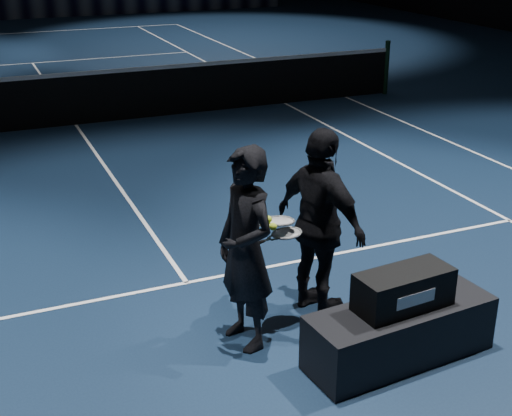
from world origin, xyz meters
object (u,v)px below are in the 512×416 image
(racket_bag, at_px, (403,289))
(player_a, at_px, (246,249))
(player_b, at_px, (320,224))
(tennis_balls, at_px, (269,224))
(racket_lower, at_px, (287,233))
(racket_upper, at_px, (280,221))
(player_bench, at_px, (400,333))

(racket_bag, xyz_separation_m, player_a, (-1.07, 0.73, 0.23))
(player_b, bearing_deg, tennis_balls, 88.17)
(racket_bag, height_order, racket_lower, racket_lower)
(racket_bag, bearing_deg, tennis_balls, 130.65)
(racket_bag, relative_size, racket_upper, 1.19)
(racket_bag, xyz_separation_m, racket_lower, (-0.64, 0.85, 0.26))
(racket_bag, distance_m, racket_upper, 1.18)
(player_a, height_order, racket_lower, player_a)
(tennis_balls, bearing_deg, racket_bag, -44.20)
(player_a, relative_size, player_b, 1.00)
(racket_bag, bearing_deg, player_bench, 0.00)
(racket_lower, distance_m, racket_upper, 0.13)
(racket_bag, distance_m, player_b, 1.02)
(player_b, bearing_deg, racket_bag, 177.27)
(player_a, relative_size, tennis_balls, 14.66)
(player_bench, bearing_deg, player_a, 140.61)
(racket_upper, distance_m, tennis_balls, 0.15)
(racket_upper, height_order, tennis_balls, tennis_balls)
(racket_bag, relative_size, racket_lower, 1.19)
(racket_bag, height_order, tennis_balls, tennis_balls)
(racket_upper, bearing_deg, player_b, -9.08)
(tennis_balls, bearing_deg, racket_upper, 29.69)
(player_bench, height_order, racket_bag, racket_bag)
(player_b, relative_size, racket_upper, 2.59)
(player_a, distance_m, tennis_balls, 0.30)
(player_bench, xyz_separation_m, racket_lower, (-0.64, 0.85, 0.66))
(racket_lower, height_order, racket_upper, racket_upper)
(player_b, xyz_separation_m, tennis_balls, (-0.57, -0.16, 0.15))
(player_a, bearing_deg, tennis_balls, 95.14)
(racket_bag, xyz_separation_m, tennis_balls, (-0.83, 0.80, 0.39))
(player_bench, relative_size, racket_lower, 2.37)
(player_a, height_order, racket_upper, player_a)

